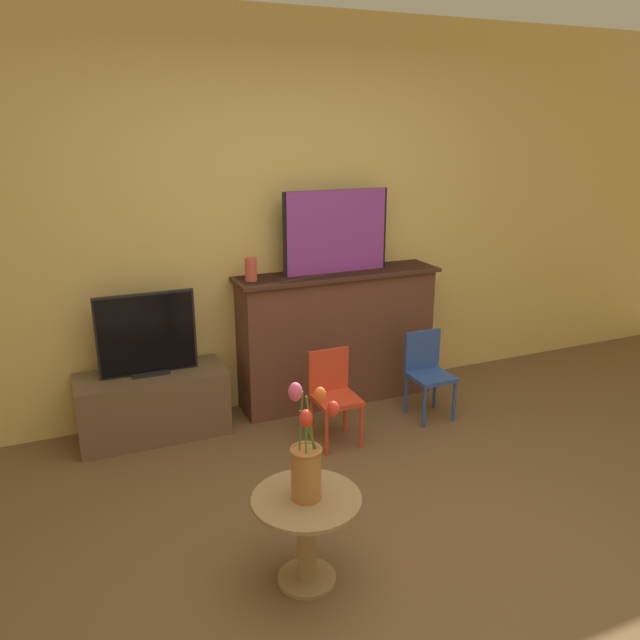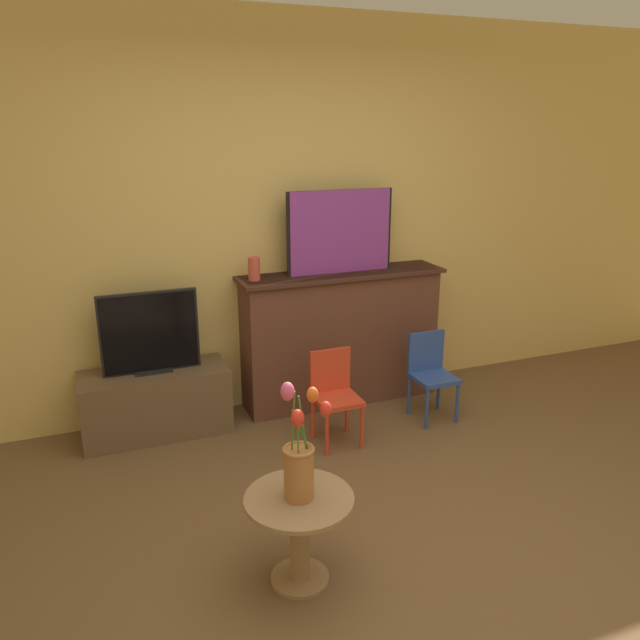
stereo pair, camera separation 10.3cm
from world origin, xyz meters
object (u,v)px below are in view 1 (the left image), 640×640
vase_tulips (307,460)px  painting (336,232)px  tv_monitor (147,335)px  chair_blue (427,369)px  chair_red (333,391)px

vase_tulips → painting: bearing=61.9°
tv_monitor → chair_blue: size_ratio=1.03×
painting → tv_monitor: bearing=-177.8°
tv_monitor → chair_blue: 1.91m
chair_red → tv_monitor: bearing=153.5°
chair_blue → vase_tulips: (-1.41, -1.24, 0.27)m
chair_red → chair_blue: size_ratio=1.00×
chair_blue → painting: bearing=133.8°
chair_blue → chair_red: bearing=-173.9°
tv_monitor → vase_tulips: same height
painting → vase_tulips: bearing=-118.1°
chair_red → vase_tulips: vase_tulips is taller
painting → chair_red: (-0.28, -0.58, -0.92)m
tv_monitor → chair_red: (1.06, -0.53, -0.35)m
painting → tv_monitor: size_ratio=1.25×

